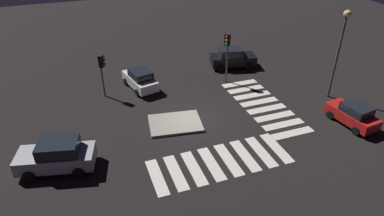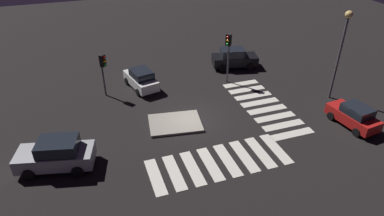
{
  "view_description": "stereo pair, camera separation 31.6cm",
  "coord_description": "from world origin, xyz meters",
  "px_view_note": "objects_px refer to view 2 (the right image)",
  "views": [
    {
      "loc": [
        -7.14,
        -19.59,
        13.63
      ],
      "look_at": [
        0.0,
        0.0,
        1.0
      ],
      "focal_mm": 31.56,
      "sensor_mm": 36.0,
      "label": 1
    },
    {
      "loc": [
        -6.84,
        -19.7,
        13.63
      ],
      "look_at": [
        0.0,
        0.0,
        1.0
      ],
      "focal_mm": 31.56,
      "sensor_mm": 36.0,
      "label": 2
    }
  ],
  "objects_px": {
    "car_white": "(141,79)",
    "car_red": "(354,116)",
    "street_lamp": "(343,40)",
    "car_silver": "(56,154)",
    "traffic_light_west": "(103,65)",
    "traffic_island": "(175,123)",
    "car_black": "(234,58)",
    "traffic_light_north": "(228,47)"
  },
  "relations": [
    {
      "from": "car_white",
      "to": "car_red",
      "type": "xyz_separation_m",
      "value": [
        13.05,
        -10.63,
        -0.04
      ]
    },
    {
      "from": "car_white",
      "to": "street_lamp",
      "type": "xyz_separation_m",
      "value": [
        14.21,
        -6.74,
        4.06
      ]
    },
    {
      "from": "car_silver",
      "to": "traffic_light_west",
      "type": "xyz_separation_m",
      "value": [
        3.87,
        8.06,
        1.78
      ]
    },
    {
      "from": "traffic_island",
      "to": "traffic_light_west",
      "type": "relative_size",
      "value": 1.13
    },
    {
      "from": "traffic_island",
      "to": "car_black",
      "type": "bearing_deg",
      "value": 43.0
    },
    {
      "from": "car_white",
      "to": "traffic_island",
      "type": "bearing_deg",
      "value": 177.15
    },
    {
      "from": "car_black",
      "to": "traffic_light_north",
      "type": "distance_m",
      "value": 4.24
    },
    {
      "from": "car_red",
      "to": "street_lamp",
      "type": "relative_size",
      "value": 0.55
    },
    {
      "from": "traffic_island",
      "to": "traffic_light_west",
      "type": "distance_m",
      "value": 7.68
    },
    {
      "from": "car_red",
      "to": "traffic_light_north",
      "type": "xyz_separation_m",
      "value": [
        -5.71,
        9.18,
        2.56
      ]
    },
    {
      "from": "car_black",
      "to": "traffic_island",
      "type": "bearing_deg",
      "value": -124.21
    },
    {
      "from": "car_silver",
      "to": "car_red",
      "type": "relative_size",
      "value": 1.22
    },
    {
      "from": "traffic_island",
      "to": "car_silver",
      "type": "distance_m",
      "value": 8.29
    },
    {
      "from": "traffic_light_west",
      "to": "traffic_light_north",
      "type": "xyz_separation_m",
      "value": [
        10.33,
        -1.01,
        0.62
      ]
    },
    {
      "from": "car_silver",
      "to": "car_white",
      "type": "bearing_deg",
      "value": -115.37
    },
    {
      "from": "traffic_island",
      "to": "car_white",
      "type": "height_order",
      "value": "car_white"
    },
    {
      "from": "car_black",
      "to": "traffic_light_west",
      "type": "distance_m",
      "value": 12.63
    },
    {
      "from": "traffic_light_north",
      "to": "car_red",
      "type": "bearing_deg",
      "value": 77.76
    },
    {
      "from": "traffic_island",
      "to": "car_black",
      "type": "height_order",
      "value": "car_black"
    },
    {
      "from": "traffic_island",
      "to": "car_white",
      "type": "relative_size",
      "value": 0.98
    },
    {
      "from": "car_white",
      "to": "street_lamp",
      "type": "height_order",
      "value": "street_lamp"
    },
    {
      "from": "traffic_island",
      "to": "car_silver",
      "type": "height_order",
      "value": "car_silver"
    },
    {
      "from": "traffic_light_west",
      "to": "street_lamp",
      "type": "height_order",
      "value": "street_lamp"
    },
    {
      "from": "car_red",
      "to": "street_lamp",
      "type": "distance_m",
      "value": 5.77
    },
    {
      "from": "car_silver",
      "to": "traffic_light_north",
      "type": "bearing_deg",
      "value": -140.07
    },
    {
      "from": "traffic_island",
      "to": "car_black",
      "type": "relative_size",
      "value": 0.89
    },
    {
      "from": "car_red",
      "to": "traffic_light_north",
      "type": "bearing_deg",
      "value": 25.24
    },
    {
      "from": "car_white",
      "to": "car_red",
      "type": "distance_m",
      "value": 16.83
    },
    {
      "from": "street_lamp",
      "to": "car_black",
      "type": "bearing_deg",
      "value": 120.91
    },
    {
      "from": "car_silver",
      "to": "street_lamp",
      "type": "bearing_deg",
      "value": -161.7
    },
    {
      "from": "traffic_island",
      "to": "traffic_light_north",
      "type": "height_order",
      "value": "traffic_light_north"
    },
    {
      "from": "car_black",
      "to": "car_red",
      "type": "height_order",
      "value": "car_black"
    },
    {
      "from": "car_white",
      "to": "traffic_light_west",
      "type": "bearing_deg",
      "value": 85.73
    },
    {
      "from": "traffic_light_west",
      "to": "traffic_light_north",
      "type": "height_order",
      "value": "traffic_light_north"
    },
    {
      "from": "car_silver",
      "to": "car_black",
      "type": "bearing_deg",
      "value": -135.23
    },
    {
      "from": "car_white",
      "to": "car_black",
      "type": "distance_m",
      "value": 9.47
    },
    {
      "from": "car_red",
      "to": "traffic_light_west",
      "type": "xyz_separation_m",
      "value": [
        -16.04,
        10.19,
        1.94
      ]
    },
    {
      "from": "traffic_light_west",
      "to": "car_white",
      "type": "bearing_deg",
      "value": 54.94
    },
    {
      "from": "traffic_island",
      "to": "car_red",
      "type": "xyz_separation_m",
      "value": [
        11.94,
        -4.27,
        0.71
      ]
    },
    {
      "from": "car_silver",
      "to": "car_black",
      "type": "height_order",
      "value": "car_silver"
    },
    {
      "from": "traffic_island",
      "to": "car_silver",
      "type": "xyz_separation_m",
      "value": [
        -7.96,
        -2.14,
        0.87
      ]
    },
    {
      "from": "traffic_island",
      "to": "car_white",
      "type": "distance_m",
      "value": 6.51
    }
  ]
}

